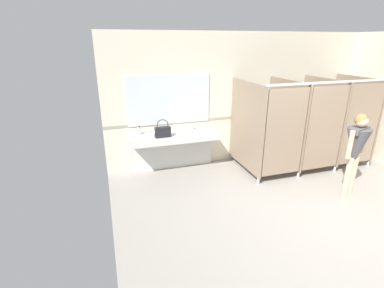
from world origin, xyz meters
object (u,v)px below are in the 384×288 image
Objects in this scene: person_standing at (356,147)px; handbag at (163,131)px; soap_dispenser at (139,131)px; paper_cup at (154,135)px.

person_standing is 3.58m from handbag.
person_standing reaches higher than handbag.
soap_dispenser is at bearing 144.15° from handbag.
handbag is 1.97× the size of soap_dispenser.
handbag is at bearing 148.84° from person_standing.
person_standing is at bearing -31.77° from soap_dispenser.
handbag is 0.20m from paper_cup.
handbag is at bearing -5.60° from paper_cup.
soap_dispenser is 0.38m from paper_cup.
paper_cup is (0.24, -0.29, -0.03)m from soap_dispenser.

